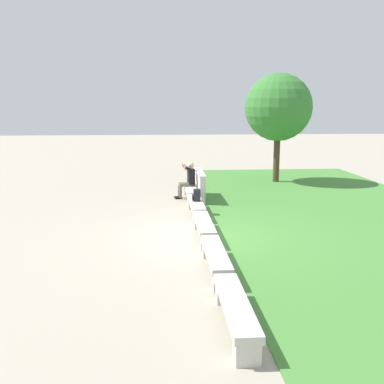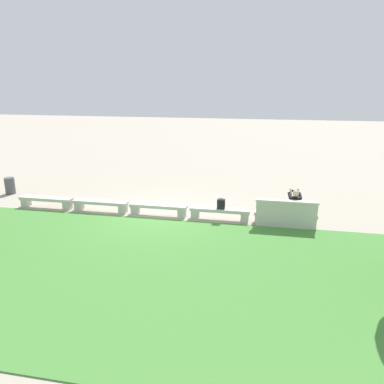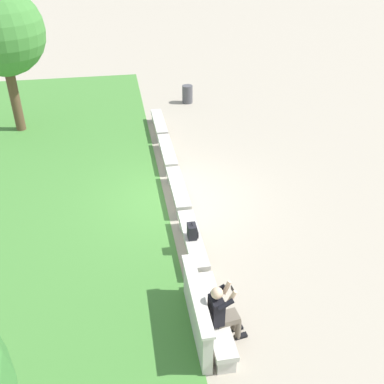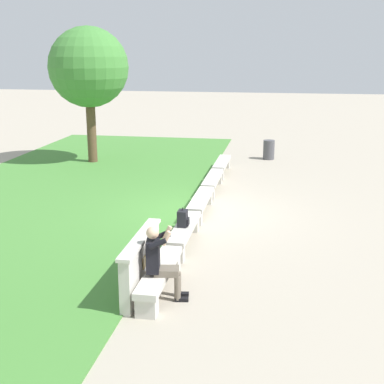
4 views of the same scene
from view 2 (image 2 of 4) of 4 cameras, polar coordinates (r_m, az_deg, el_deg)
ground_plane at (r=14.52m, az=-5.12°, el=-3.59°), size 80.00×80.00×0.00m
grass_strip at (r=10.74m, az=-11.76°, el=-11.33°), size 23.71×8.00×0.03m
bench_main at (r=13.90m, az=14.01°, el=-3.61°), size 2.22×0.40×0.45m
bench_near at (r=13.96m, az=4.25°, el=-3.06°), size 2.22×0.40×0.45m
bench_mid at (r=14.42m, az=-5.16°, el=-2.44°), size 2.22×0.40×0.45m
bench_far at (r=15.24m, az=-13.76°, el=-1.82°), size 2.22×0.40×0.45m
bench_end at (r=16.36m, az=-21.33°, el=-1.24°), size 2.22×0.40×0.45m
backrest_wall_with_plaque at (r=13.51m, az=14.13°, el=-3.26°), size 2.15×0.24×1.01m
person_photographer at (r=13.86m, az=15.28°, el=-1.90°), size 0.51×0.76×1.32m
backpack at (r=13.84m, az=4.46°, el=-1.85°), size 0.28×0.24×0.43m
trash_bin at (r=19.10m, az=-26.00°, el=0.87°), size 0.44×0.44×0.75m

